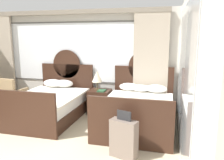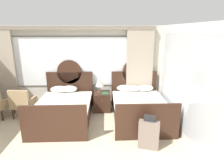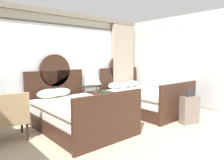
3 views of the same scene
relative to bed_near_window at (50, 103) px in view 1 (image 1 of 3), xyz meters
The scene contains 9 objects.
wall_back_window 1.54m from the bed_near_window, 85.59° to the left, with size 5.94×0.22×2.70m.
wall_right_mirror 3.48m from the bed_near_window, 22.07° to the right, with size 0.08×4.77×2.70m.
bed_near_window is the anchor object (origin of this frame).
bed_near_mirror 2.18m from the bed_near_window, ahead, with size 1.53×2.19×1.61m.
nightstand_between_beds 1.26m from the bed_near_window, 29.45° to the left, with size 0.53×0.55×0.61m.
table_lamp_on_nightstand 1.35m from the bed_near_window, 32.85° to the left, with size 0.27×0.27×0.49m.
book_on_nightstand 1.32m from the bed_near_window, 23.43° to the left, with size 0.18×0.26×0.03m.
armchair_by_window_left 1.30m from the bed_near_window, behind, with size 0.65×0.65×0.90m.
suitcase_on_floor 2.58m from the bed_near_window, 33.83° to the right, with size 0.48×0.32×0.80m.
Camera 1 is at (2.72, -1.75, 1.95)m, focal length 36.15 mm.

